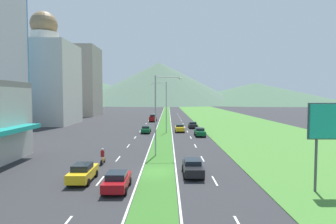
{
  "coord_description": "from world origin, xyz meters",
  "views": [
    {
      "loc": [
        0.94,
        -26.83,
        7.49
      ],
      "look_at": [
        1.08,
        53.51,
        3.01
      ],
      "focal_mm": 29.54,
      "sensor_mm": 36.0,
      "label": 1
    }
  ],
  "objects_px": {
    "car_0": "(116,181)",
    "car_4": "(82,172)",
    "car_1": "(199,132)",
    "street_lamp_mid": "(164,104)",
    "street_lamp_near": "(158,110)",
    "car_2": "(179,128)",
    "car_6": "(192,125)",
    "pickup_truck_0": "(153,118)",
    "motorcycle_rider": "(102,158)",
    "car_3": "(192,167)",
    "billboard_roadside": "(336,126)",
    "car_5": "(146,129)"
  },
  "relations": [
    {
      "from": "street_lamp_near",
      "to": "car_2",
      "type": "height_order",
      "value": "street_lamp_near"
    },
    {
      "from": "street_lamp_mid",
      "to": "car_5",
      "type": "distance_m",
      "value": 6.51
    },
    {
      "from": "street_lamp_mid",
      "to": "car_1",
      "type": "xyz_separation_m",
      "value": [
        6.74,
        -4.63,
        -5.21
      ]
    },
    {
      "from": "car_0",
      "to": "car_3",
      "type": "relative_size",
      "value": 0.89
    },
    {
      "from": "car_3",
      "to": "car_4",
      "type": "xyz_separation_m",
      "value": [
        -9.88,
        -2.01,
        0.04
      ]
    },
    {
      "from": "pickup_truck_0",
      "to": "motorcycle_rider",
      "type": "relative_size",
      "value": 2.7
    },
    {
      "from": "car_2",
      "to": "pickup_truck_0",
      "type": "distance_m",
      "value": 25.56
    },
    {
      "from": "billboard_roadside",
      "to": "car_2",
      "type": "bearing_deg",
      "value": 105.85
    },
    {
      "from": "street_lamp_near",
      "to": "billboard_roadside",
      "type": "height_order",
      "value": "street_lamp_near"
    },
    {
      "from": "car_5",
      "to": "car_0",
      "type": "bearing_deg",
      "value": -179.26
    },
    {
      "from": "car_6",
      "to": "pickup_truck_0",
      "type": "distance_m",
      "value": 20.37
    },
    {
      "from": "car_3",
      "to": "billboard_roadside",
      "type": "bearing_deg",
      "value": 65.95
    },
    {
      "from": "street_lamp_near",
      "to": "car_2",
      "type": "bearing_deg",
      "value": 81.18
    },
    {
      "from": "car_0",
      "to": "motorcycle_rider",
      "type": "xyz_separation_m",
      "value": [
        -3.15,
        8.47,
        -0.01
      ]
    },
    {
      "from": "street_lamp_mid",
      "to": "car_4",
      "type": "xyz_separation_m",
      "value": [
        -6.82,
        -32.67,
        -5.19
      ]
    },
    {
      "from": "car_0",
      "to": "car_4",
      "type": "bearing_deg",
      "value": 56.57
    },
    {
      "from": "billboard_roadside",
      "to": "car_3",
      "type": "relative_size",
      "value": 1.54
    },
    {
      "from": "car_3",
      "to": "car_4",
      "type": "bearing_deg",
      "value": -78.51
    },
    {
      "from": "car_2",
      "to": "car_4",
      "type": "height_order",
      "value": "car_4"
    },
    {
      "from": "car_3",
      "to": "car_4",
      "type": "distance_m",
      "value": 10.08
    },
    {
      "from": "car_0",
      "to": "car_5",
      "type": "relative_size",
      "value": 0.86
    },
    {
      "from": "car_0",
      "to": "motorcycle_rider",
      "type": "relative_size",
      "value": 2.01
    },
    {
      "from": "car_2",
      "to": "car_3",
      "type": "bearing_deg",
      "value": -0.25
    },
    {
      "from": "car_1",
      "to": "street_lamp_mid",
      "type": "bearing_deg",
      "value": -124.5
    },
    {
      "from": "street_lamp_mid",
      "to": "pickup_truck_0",
      "type": "distance_m",
      "value": 27.02
    },
    {
      "from": "billboard_roadside",
      "to": "motorcycle_rider",
      "type": "relative_size",
      "value": 3.51
    },
    {
      "from": "car_0",
      "to": "street_lamp_near",
      "type": "bearing_deg",
      "value": -12.75
    },
    {
      "from": "street_lamp_near",
      "to": "street_lamp_mid",
      "type": "bearing_deg",
      "value": 88.7
    },
    {
      "from": "car_2",
      "to": "car_6",
      "type": "xyz_separation_m",
      "value": [
        3.42,
        7.09,
        -0.04
      ]
    },
    {
      "from": "car_5",
      "to": "car_2",
      "type": "bearing_deg",
      "value": -77.35
    },
    {
      "from": "car_0",
      "to": "pickup_truck_0",
      "type": "bearing_deg",
      "value": 0.41
    },
    {
      "from": "car_5",
      "to": "billboard_roadside",
      "type": "bearing_deg",
      "value": -153.68
    },
    {
      "from": "car_6",
      "to": "car_0",
      "type": "bearing_deg",
      "value": -12.9
    },
    {
      "from": "street_lamp_near",
      "to": "motorcycle_rider",
      "type": "distance_m",
      "value": 8.99
    },
    {
      "from": "car_2",
      "to": "motorcycle_rider",
      "type": "xyz_separation_m",
      "value": [
        -9.74,
        -28.17,
        -0.06
      ]
    },
    {
      "from": "street_lamp_mid",
      "to": "car_6",
      "type": "height_order",
      "value": "street_lamp_mid"
    },
    {
      "from": "car_0",
      "to": "car_3",
      "type": "bearing_deg",
      "value": -56.48
    },
    {
      "from": "car_2",
      "to": "motorcycle_rider",
      "type": "height_order",
      "value": "motorcycle_rider"
    },
    {
      "from": "car_5",
      "to": "car_6",
      "type": "bearing_deg",
      "value": -50.35
    },
    {
      "from": "car_1",
      "to": "car_6",
      "type": "bearing_deg",
      "value": -179.47
    },
    {
      "from": "street_lamp_near",
      "to": "pickup_truck_0",
      "type": "distance_m",
      "value": 48.79
    },
    {
      "from": "street_lamp_near",
      "to": "street_lamp_mid",
      "type": "distance_m",
      "value": 22.17
    },
    {
      "from": "car_2",
      "to": "car_3",
      "type": "relative_size",
      "value": 0.92
    },
    {
      "from": "car_1",
      "to": "car_4",
      "type": "distance_m",
      "value": 31.15
    },
    {
      "from": "street_lamp_mid",
      "to": "car_6",
      "type": "xyz_separation_m",
      "value": [
        6.62,
        8.8,
        -5.24
      ]
    },
    {
      "from": "street_lamp_near",
      "to": "street_lamp_mid",
      "type": "relative_size",
      "value": 0.96
    },
    {
      "from": "car_2",
      "to": "car_0",
      "type": "bearing_deg",
      "value": -10.2
    },
    {
      "from": "car_3",
      "to": "street_lamp_near",
      "type": "bearing_deg",
      "value": -157.28
    },
    {
      "from": "car_1",
      "to": "car_4",
      "type": "height_order",
      "value": "car_4"
    },
    {
      "from": "car_3",
      "to": "street_lamp_mid",
      "type": "bearing_deg",
      "value": -174.31
    }
  ]
}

